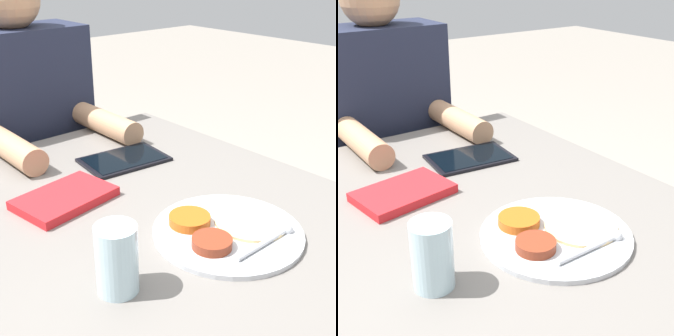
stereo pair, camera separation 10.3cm
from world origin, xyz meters
TOP-DOWN VIEW (x-y plane):
  - thali_tray at (0.09, -0.18)m, footprint 0.29×0.29m
  - red_notebook at (-0.08, 0.14)m, footprint 0.22×0.16m
  - tablet_device at (0.15, 0.23)m, footprint 0.23×0.17m
  - person_diner at (0.09, 0.65)m, footprint 0.39×0.48m
  - drinking_glass at (-0.16, -0.18)m, footprint 0.07×0.07m

SIDE VIEW (x-z plane):
  - person_diner at x=0.09m, z-range -0.04..1.16m
  - tablet_device at x=0.15m, z-range 0.73..0.74m
  - red_notebook at x=-0.08m, z-range 0.73..0.75m
  - thali_tray at x=0.09m, z-range 0.72..0.75m
  - drinking_glass at x=-0.16m, z-range 0.73..0.85m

